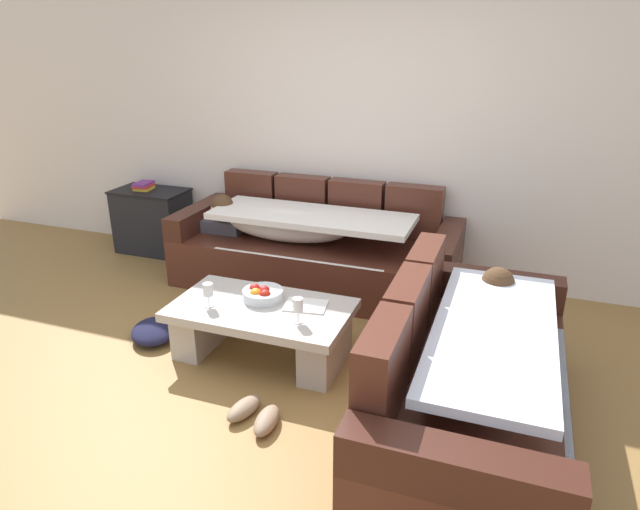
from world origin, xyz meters
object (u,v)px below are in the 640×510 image
object	(u,v)px
wine_glass_near_right	(298,306)
side_cabinet	(153,221)
couch_near_window	(470,381)
open_magazine	(306,305)
couch_along_wall	(311,249)
fruit_bowl	(262,294)
crumpled_garment	(154,331)
book_stack_on_cabinet	(144,186)
wine_glass_near_left	(208,291)
coffee_table	(262,325)
pair_of_shoes	(255,414)

from	to	relation	value
wine_glass_near_right	side_cabinet	xyz separation A→B (m)	(-2.23, 1.58, -0.17)
couch_near_window	open_magazine	bearing A→B (deg)	68.39
couch_along_wall	open_magazine	bearing A→B (deg)	-70.84
fruit_bowl	crumpled_garment	bearing A→B (deg)	-168.95
couch_along_wall	fruit_bowl	size ratio (longest dim) A/B	8.66
couch_along_wall	book_stack_on_cabinet	bearing A→B (deg)	173.14
couch_along_wall	couch_near_window	size ratio (longest dim) A/B	1.23
side_cabinet	wine_glass_near_left	bearing A→B (deg)	-44.87
fruit_bowl	wine_glass_near_left	xyz separation A→B (m)	(-0.29, -0.21, 0.07)
couch_near_window	coffee_table	world-z (taller)	couch_near_window
wine_glass_near_left	open_magazine	bearing A→B (deg)	20.28
side_cabinet	book_stack_on_cabinet	distance (m)	0.36
crumpled_garment	pair_of_shoes	bearing A→B (deg)	-28.11
side_cabinet	open_magazine	bearing A→B (deg)	-31.75
side_cabinet	coffee_table	bearing A→B (deg)	-37.34
couch_near_window	pair_of_shoes	xyz separation A→B (m)	(-1.14, -0.32, -0.29)
pair_of_shoes	couch_near_window	bearing A→B (deg)	15.50
open_magazine	pair_of_shoes	world-z (taller)	open_magazine
couch_along_wall	wine_glass_near_right	xyz separation A→B (m)	(0.43, -1.36, 0.17)
fruit_bowl	wine_glass_near_right	xyz separation A→B (m)	(0.35, -0.22, 0.07)
wine_glass_near_right	open_magazine	world-z (taller)	wine_glass_near_right
couch_along_wall	crumpled_garment	size ratio (longest dim) A/B	6.06
wine_glass_near_left	wine_glass_near_right	bearing A→B (deg)	-0.04
fruit_bowl	book_stack_on_cabinet	size ratio (longest dim) A/B	1.24
open_magazine	side_cabinet	distance (m)	2.58
open_magazine	coffee_table	bearing A→B (deg)	-168.66
couch_near_window	book_stack_on_cabinet	size ratio (longest dim) A/B	8.71
coffee_table	side_cabinet	world-z (taller)	side_cabinet
couch_near_window	side_cabinet	world-z (taller)	couch_near_window
wine_glass_near_right	open_magazine	size ratio (longest dim) A/B	0.59
wine_glass_near_left	book_stack_on_cabinet	xyz separation A→B (m)	(-1.65, 1.58, 0.18)
pair_of_shoes	side_cabinet	bearing A→B (deg)	135.79
coffee_table	book_stack_on_cabinet	bearing A→B (deg)	143.55
fruit_bowl	side_cabinet	size ratio (longest dim) A/B	0.39
fruit_bowl	couch_along_wall	bearing A→B (deg)	93.88
open_magazine	side_cabinet	size ratio (longest dim) A/B	0.39
open_magazine	side_cabinet	bearing A→B (deg)	139.81
fruit_bowl	coffee_table	bearing A→B (deg)	-69.56
couch_near_window	crumpled_garment	bearing A→B (deg)	82.98
wine_glass_near_right	crumpled_garment	xyz separation A→B (m)	(-1.16, 0.06, -0.44)
fruit_bowl	wine_glass_near_left	size ratio (longest dim) A/B	1.69
side_cabinet	book_stack_on_cabinet	size ratio (longest dim) A/B	3.19
open_magazine	crumpled_garment	distance (m)	1.18
coffee_table	open_magazine	distance (m)	0.33
couch_along_wall	pair_of_shoes	world-z (taller)	couch_along_wall
couch_along_wall	wine_glass_near_left	xyz separation A→B (m)	(-0.21, -1.36, 0.17)
couch_near_window	pair_of_shoes	size ratio (longest dim) A/B	5.77
couch_near_window	wine_glass_near_left	world-z (taller)	couch_near_window
couch_along_wall	wine_glass_near_right	size ratio (longest dim) A/B	14.61
side_cabinet	pair_of_shoes	xyz separation A→B (m)	(2.18, -2.12, -0.28)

